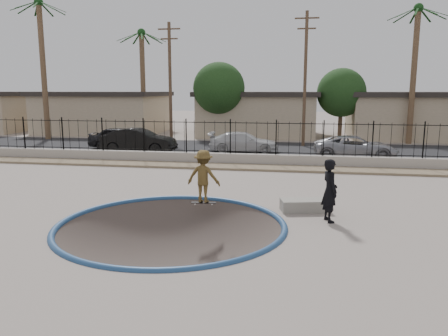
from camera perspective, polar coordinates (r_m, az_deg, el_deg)
ground at (r=26.06m, az=1.41°, el=-1.27°), size 120.00×120.00×2.20m
bowl_pit at (r=13.46m, az=-6.89°, el=-7.47°), size 6.84×6.84×1.80m
coping_ring at (r=13.46m, az=-6.89°, el=-7.47°), size 7.04×7.04×0.20m
rock_strip at (r=23.13m, az=0.39°, el=0.18°), size 42.00×1.60×0.11m
retaining_wall at (r=24.16m, az=0.83°, el=1.20°), size 42.00×0.45×0.60m
fence at (r=24.01m, az=0.83°, el=4.03°), size 40.00×0.04×1.80m
street at (r=30.77m, az=2.81°, el=2.59°), size 90.00×8.00×0.04m
house_west at (r=44.03m, az=-15.44°, el=7.07°), size 11.60×8.60×3.90m
house_center at (r=40.00m, az=4.54°, el=7.13°), size 10.60×8.60×3.90m
house_east at (r=41.12m, az=24.48°, el=6.34°), size 12.60×8.60×3.90m
palm_left at (r=39.42m, az=-22.76°, el=15.06°), size 2.30×2.30×11.30m
palm_mid at (r=39.82m, az=-10.63°, el=13.76°), size 2.30×2.30×9.30m
palm_right at (r=36.36m, az=23.76°, el=14.47°), size 2.30×2.30×10.30m
utility_pole_left at (r=33.72m, az=-7.05°, el=11.17°), size 1.70×0.24×9.00m
utility_pole_mid at (r=32.28m, az=10.55°, el=11.57°), size 1.70×0.24×9.50m
street_tree_left at (r=36.90m, az=-0.65°, el=10.35°), size 4.32×4.32×6.36m
street_tree_mid at (r=37.41m, az=15.09°, el=9.47°), size 3.96×3.96×5.83m
skater at (r=15.56m, az=-2.70°, el=-1.44°), size 1.28×0.84×1.87m
skateboard at (r=15.76m, az=-2.67°, el=-4.54°), size 0.92×0.33×0.08m
videographer at (r=13.92m, az=13.65°, el=-2.88°), size 0.69×0.84×1.97m
concrete_ledge at (r=15.11m, az=10.50°, el=-4.82°), size 1.72×1.05×0.40m
car_a at (r=30.91m, az=-13.13°, el=3.84°), size 4.57×1.98×1.54m
car_b at (r=28.76m, az=-11.08°, el=3.51°), size 4.80×1.71×1.58m
car_c at (r=28.66m, az=2.55°, el=3.39°), size 4.65×2.16×1.31m
car_d at (r=27.08m, az=16.80°, el=2.62°), size 4.90×2.31×1.35m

